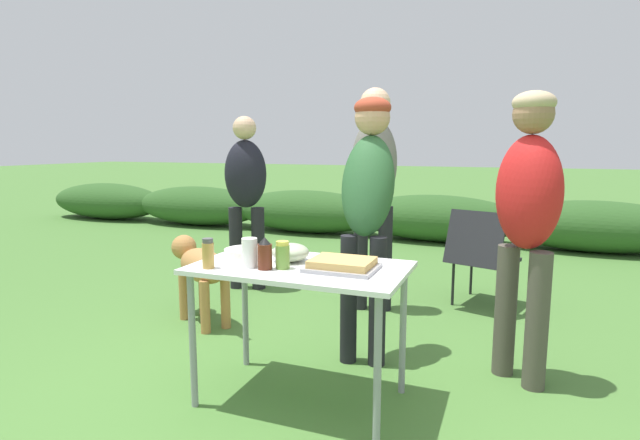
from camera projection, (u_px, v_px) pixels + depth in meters
name	position (u px, v px, depth m)	size (l,w,h in m)	color
ground_plane	(301.00, 399.00, 2.69)	(60.00, 60.00, 0.00)	#477533
shrub_hedge	(436.00, 218.00, 7.08)	(14.40, 0.90, 0.66)	#2D5623
folding_table	(300.00, 280.00, 2.60)	(1.10, 0.64, 0.74)	white
food_tray	(342.00, 265.00, 2.49)	(0.34, 0.28, 0.06)	#9E9EA3
plate_stack	(246.00, 252.00, 2.82)	(0.25, 0.25, 0.04)	white
mixing_bowl	(291.00, 252.00, 2.67)	(0.20, 0.20, 0.10)	#ADBC99
paper_cup_stack	(250.00, 253.00, 2.54)	(0.08, 0.08, 0.15)	white
relish_jar	(283.00, 255.00, 2.51)	(0.07, 0.07, 0.14)	olive
spice_jar	(208.00, 254.00, 2.52)	(0.06, 0.06, 0.15)	#B2893D
bbq_sauce_bottle	(265.00, 254.00, 2.49)	(0.07, 0.07, 0.16)	#562314
standing_person_in_navy_coat	(368.00, 193.00, 3.10)	(0.37, 0.49, 1.66)	black
standing_person_in_gray_fleece	(374.00, 177.00, 4.01)	(0.41, 0.32, 1.80)	black
standing_person_in_olive_jacket	(528.00, 208.00, 2.76)	(0.48, 0.46, 1.65)	#4C473D
standing_person_in_red_jacket	(246.00, 187.00, 4.64)	(0.45, 0.37, 1.62)	black
dog	(200.00, 267.00, 3.82)	(0.82, 0.54, 0.64)	#B27A42
camp_chair_green_behind_table	(482.00, 253.00, 4.15)	(0.62, 0.70, 0.83)	#232328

